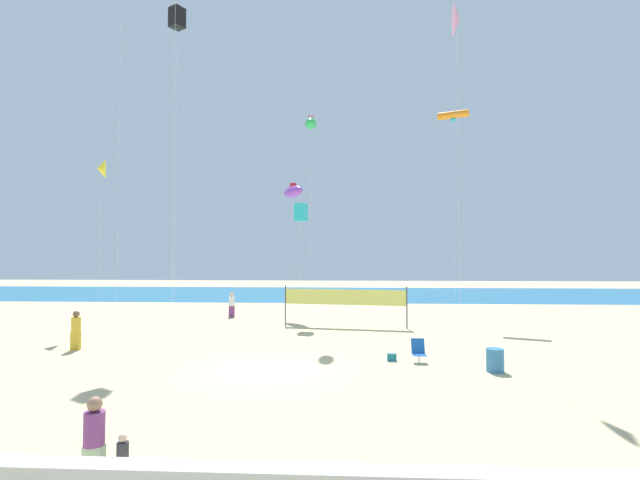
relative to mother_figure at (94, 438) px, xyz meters
name	(u,v)px	position (x,y,z in m)	size (l,w,h in m)	color
ground_plane	(268,370)	(1.76, 8.58, -0.86)	(120.00, 120.00, 0.00)	#D1BC89
ocean_band	(319,294)	(1.76, 42.18, -0.85)	(120.00, 20.00, 0.01)	#1E6B99
mother_figure	(94,438)	(0.00, 0.00, 0.00)	(0.37, 0.37, 1.61)	#99B28C
toddler_figure	(123,458)	(0.51, 0.04, -0.36)	(0.21, 0.21, 0.94)	navy
beachgoer_white_shirt	(232,304)	(-3.14, 22.81, 0.03)	(0.38, 0.38, 1.66)	#7A3872
beachgoer_mustard_shirt	(76,329)	(-7.35, 11.64, 0.06)	(0.39, 0.39, 1.73)	gold
folding_beach_chair	(418,350)	(7.43, 10.13, -0.39)	(0.52, 0.65, 0.89)	#1959B2
trash_barrel	(495,360)	(9.93, 8.75, -0.44)	(0.62, 0.62, 0.83)	teal
volleyball_net	(344,299)	(4.52, 18.95, 0.77)	(7.20, 1.18, 2.40)	#4C4C51
beach_handbag	(392,357)	(6.40, 10.26, -0.71)	(0.36, 0.18, 0.29)	#19727A
kite_yellow_delta	(101,169)	(-9.69, 17.82, 8.40)	(0.84, 1.16, 9.80)	silver
kite_green_inflatable	(311,124)	(2.62, 17.81, 10.86)	(0.66, 1.91, 12.23)	silver
kite_orange_tube	(453,115)	(12.19, 24.36, 13.20)	(2.16, 1.27, 14.36)	silver
kite_violet_inflatable	(293,192)	(0.81, 24.86, 7.94)	(2.05, 2.42, 9.45)	silver
kite_cyan_box	(301,212)	(1.76, 20.75, 6.05)	(0.85, 0.85, 7.47)	silver
kite_pink_delta	(457,20)	(9.64, 12.63, 14.04)	(0.45, 1.44, 15.64)	silver
kite_black_box	(177,19)	(-4.71, 16.34, 16.43)	(0.95, 0.95, 17.88)	silver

